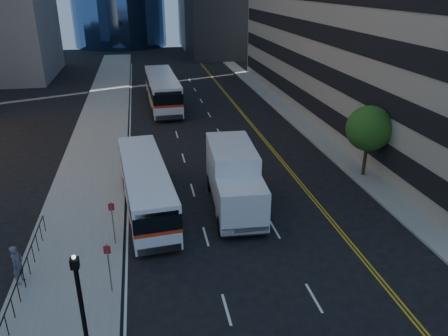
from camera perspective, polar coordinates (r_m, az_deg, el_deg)
name	(u,v)px	position (r m, az deg, el deg)	size (l,w,h in m)	color
ground	(277,250)	(23.66, 6.90, -10.54)	(160.00, 160.00, 0.00)	black
sidewalk_west	(103,122)	(45.74, -15.56, 5.76)	(5.00, 90.00, 0.15)	gray
sidewalk_east	(288,112)	(48.10, 8.37, 7.19)	(2.00, 90.00, 0.15)	gray
street_tree	(369,129)	(32.21, 18.41, 4.92)	(3.20, 3.20, 5.10)	#332114
lamp_post	(82,307)	(16.55, -18.10, -16.85)	(0.28, 0.28, 4.56)	black
bus_front	(146,185)	(27.16, -10.20, -2.24)	(3.43, 11.46, 2.91)	white
bus_rear	(162,90)	(50.35, -8.05, 10.09)	(3.41, 13.71, 3.51)	silver
box_truck	(234,178)	(26.75, 1.32, -1.35)	(3.12, 7.98, 3.75)	white
pedestrian	(17,265)	(22.57, -25.37, -11.32)	(0.71, 0.46, 1.94)	#54555C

